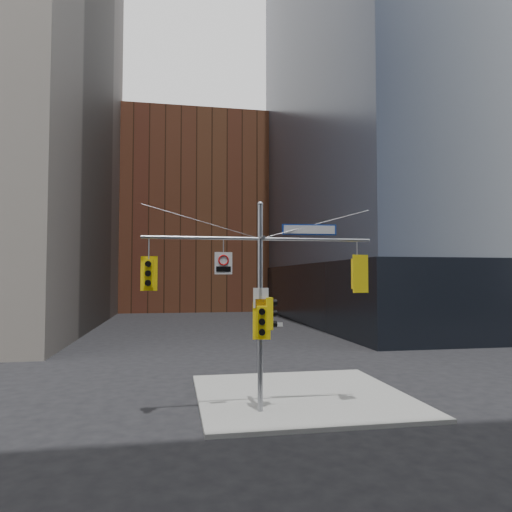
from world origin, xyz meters
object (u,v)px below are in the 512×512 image
object	(u,v)px
signal_assembly	(260,285)
regulatory_sign_arm	(223,262)
traffic_light_pole_side	(270,313)
traffic_light_pole_front	(262,321)
street_sign_blade	(309,230)
traffic_light_west_arm	(149,273)
traffic_light_east_arm	(357,274)

from	to	relation	value
signal_assembly	regulatory_sign_arm	size ratio (longest dim) A/B	10.66
traffic_light_pole_side	signal_assembly	bearing A→B (deg)	88.36
traffic_light_pole_front	street_sign_blade	xyz separation A→B (m)	(1.76, 0.27, 3.15)
traffic_light_west_arm	traffic_light_pole_front	world-z (taller)	traffic_light_west_arm
traffic_light_pole_side	street_sign_blade	bearing A→B (deg)	-93.60
traffic_light_pole_side	regulatory_sign_arm	xyz separation A→B (m)	(-1.60, -0.03, 1.74)
traffic_light_east_arm	street_sign_blade	world-z (taller)	street_sign_blade
traffic_light_pole_front	regulatory_sign_arm	bearing A→B (deg)	178.12
signal_assembly	regulatory_sign_arm	xyz separation A→B (m)	(-1.27, -0.02, 0.76)
signal_assembly	traffic_light_pole_side	distance (m)	1.04
traffic_light_east_arm	regulatory_sign_arm	distance (m)	4.82
traffic_light_east_arm	traffic_light_pole_front	world-z (taller)	traffic_light_east_arm
traffic_light_west_arm	traffic_light_east_arm	bearing A→B (deg)	2.48
regulatory_sign_arm	traffic_light_pole_side	bearing A→B (deg)	-2.60
regulatory_sign_arm	traffic_light_west_arm	bearing A→B (deg)	175.57
traffic_light_east_arm	traffic_light_pole_front	xyz separation A→B (m)	(-3.53, -0.27, -1.60)
traffic_light_pole_side	regulatory_sign_arm	bearing A→B (deg)	87.73
signal_assembly	traffic_light_east_arm	bearing A→B (deg)	0.01
street_sign_blade	regulatory_sign_arm	size ratio (longest dim) A/B	2.59
traffic_light_west_arm	regulatory_sign_arm	bearing A→B (deg)	1.81
traffic_light_pole_front	signal_assembly	bearing A→B (deg)	99.31
traffic_light_west_arm	street_sign_blade	distance (m)	5.71
traffic_light_pole_front	street_sign_blade	world-z (taller)	street_sign_blade
traffic_light_west_arm	traffic_light_east_arm	size ratio (longest dim) A/B	0.86
traffic_light_west_arm	traffic_light_east_arm	distance (m)	7.27
signal_assembly	traffic_light_west_arm	bearing A→B (deg)	179.81
signal_assembly	street_sign_blade	bearing A→B (deg)	0.11
regulatory_sign_arm	traffic_light_east_arm	bearing A→B (deg)	-3.42
traffic_light_east_arm	traffic_light_pole_side	world-z (taller)	traffic_light_east_arm
traffic_light_east_arm	street_sign_blade	size ratio (longest dim) A/B	0.69
signal_assembly	traffic_light_pole_front	bearing A→B (deg)	-89.79
traffic_light_pole_front	traffic_light_pole_side	bearing A→B (deg)	49.49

